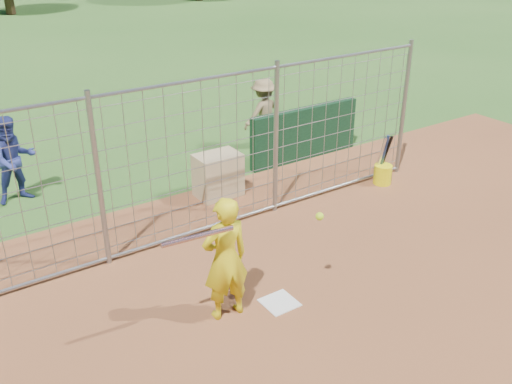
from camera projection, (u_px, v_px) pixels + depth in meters
ground at (271, 296)px, 7.66m from camera, size 100.00×100.00×0.00m
home_plate at (279, 303)px, 7.50m from camera, size 0.43×0.43×0.02m
dugout_wall at (305, 133)px, 11.82m from camera, size 2.60×0.20×1.10m
batter at (225, 259)px, 6.94m from camera, size 0.63×0.44×1.66m
bystander_a at (14, 160)px, 9.92m from camera, size 0.80×0.65×1.57m
bystander_c at (264, 113)px, 12.34m from camera, size 1.03×0.64×1.53m
equipment_bin at (218, 175)px, 10.27m from camera, size 0.80×0.55×0.80m
equipment_in_play at (230, 231)px, 6.54m from camera, size 2.09×0.32×0.22m
bucket_with_bats at (383, 172)px, 10.80m from camera, size 0.34×0.36×0.97m
backstop_fence at (195, 162)px, 8.60m from camera, size 9.08×0.08×2.60m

